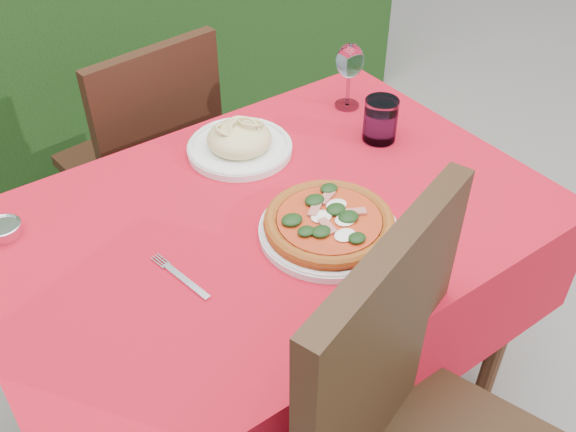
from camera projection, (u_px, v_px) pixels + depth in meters
ground at (273, 405)px, 1.93m from camera, size 60.00×60.00×0.00m
dining_table at (269, 263)px, 1.55m from camera, size 1.26×0.86×0.75m
chair_far at (149, 154)px, 2.02m from camera, size 0.46×0.46×0.92m
pizza_plate at (329, 225)px, 1.38m from camera, size 0.33×0.33×0.06m
pasta_plate at (240, 142)px, 1.62m from camera, size 0.27×0.27×0.08m
water_glass at (380, 122)px, 1.65m from camera, size 0.09×0.09×0.11m
wine_glass at (350, 64)px, 1.73m from camera, size 0.08×0.08×0.19m
fork at (186, 281)px, 1.28m from camera, size 0.06×0.19×0.00m
steel_ramekin at (4, 230)px, 1.39m from camera, size 0.07×0.07×0.03m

